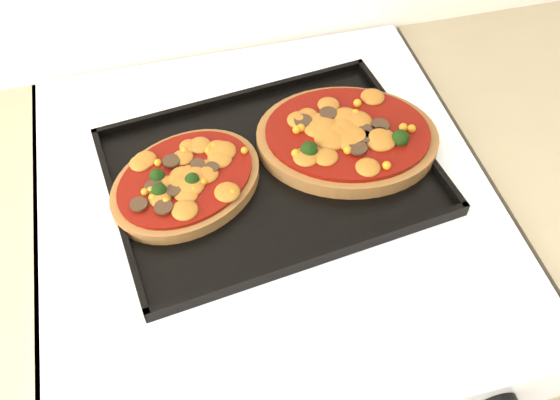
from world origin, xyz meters
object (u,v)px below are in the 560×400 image
object	(u,v)px
stove	(269,341)
pizza_left	(186,181)
baking_tray	(271,171)
pizza_right	(347,136)

from	to	relation	value
stove	pizza_left	world-z (taller)	pizza_left
baking_tray	pizza_right	distance (m)	0.12
baking_tray	pizza_right	xyz separation A→B (m)	(0.11, 0.02, 0.02)
baking_tray	pizza_left	xyz separation A→B (m)	(-0.11, -0.00, 0.01)
stove	pizza_right	world-z (taller)	pizza_right
pizza_left	pizza_right	size ratio (longest dim) A/B	0.83
stove	pizza_left	bearing A→B (deg)	170.19
stove	baking_tray	world-z (taller)	baking_tray
baking_tray	pizza_right	bearing A→B (deg)	3.55
baking_tray	pizza_left	world-z (taller)	pizza_left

